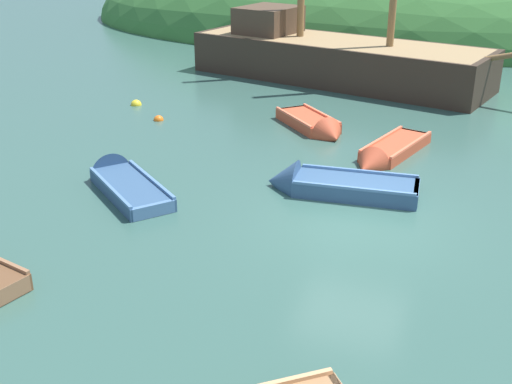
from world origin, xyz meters
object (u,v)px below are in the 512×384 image
(rowboat_far, at_px, (331,187))
(rowboat_center, at_px, (122,183))
(buoy_orange, at_px, (159,120))
(sailing_ship, at_px, (334,65))
(buoy_yellow, at_px, (136,105))
(rowboat_outer_left, at_px, (315,127))
(rowboat_portside, at_px, (387,155))

(rowboat_far, xyz_separation_m, rowboat_center, (-5.01, -1.50, -0.03))
(rowboat_center, bearing_deg, buoy_orange, -31.86)
(sailing_ship, height_order, buoy_yellow, sailing_ship)
(sailing_ship, relative_size, buoy_orange, 44.31)
(rowboat_center, height_order, buoy_yellow, rowboat_center)
(sailing_ship, height_order, rowboat_center, sailing_ship)
(rowboat_far, relative_size, buoy_orange, 11.23)
(sailing_ship, relative_size, rowboat_outer_left, 5.01)
(rowboat_far, height_order, rowboat_portside, rowboat_far)
(buoy_orange, distance_m, buoy_yellow, 2.18)
(rowboat_outer_left, bearing_deg, buoy_yellow, -139.56)
(rowboat_portside, relative_size, rowboat_outer_left, 1.23)
(rowboat_portside, xyz_separation_m, buoy_yellow, (-9.49, 2.41, -0.09))
(rowboat_portside, distance_m, rowboat_outer_left, 3.13)
(buoy_orange, bearing_deg, rowboat_outer_left, 8.12)
(sailing_ship, bearing_deg, rowboat_center, -85.60)
(rowboat_far, xyz_separation_m, buoy_orange, (-6.91, 3.96, -0.13))
(rowboat_outer_left, height_order, buoy_yellow, rowboat_outer_left)
(sailing_ship, relative_size, buoy_yellow, 37.86)
(rowboat_center, bearing_deg, buoy_yellow, -23.60)
(buoy_orange, bearing_deg, rowboat_center, -70.84)
(rowboat_far, relative_size, rowboat_outer_left, 1.27)
(rowboat_center, bearing_deg, rowboat_outer_left, -79.23)
(buoy_yellow, bearing_deg, rowboat_portside, -14.27)
(rowboat_outer_left, distance_m, buoy_yellow, 6.93)
(rowboat_center, relative_size, rowboat_outer_left, 1.17)
(rowboat_center, distance_m, rowboat_outer_left, 7.05)
(sailing_ship, bearing_deg, rowboat_far, -62.53)
(rowboat_outer_left, bearing_deg, rowboat_center, -72.31)
(rowboat_portside, bearing_deg, rowboat_far, -1.41)
(rowboat_portside, bearing_deg, buoy_orange, -81.67)
(rowboat_center, distance_m, rowboat_portside, 7.41)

